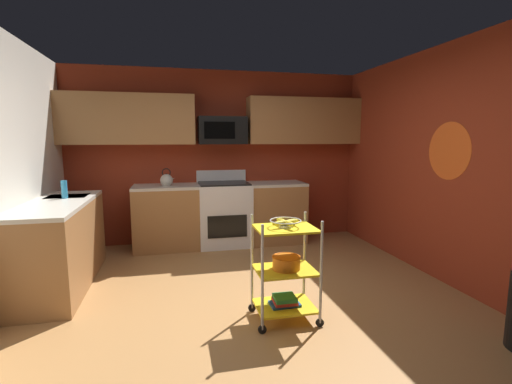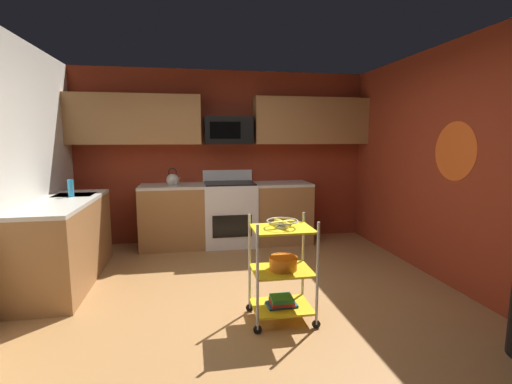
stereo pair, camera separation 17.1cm
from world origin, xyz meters
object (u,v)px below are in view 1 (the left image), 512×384
Objects in this scene: oven_range at (224,213)px; kettle at (167,180)px; microwave at (222,131)px; mixing_bowl_large at (286,262)px; rolling_cart at (285,270)px; dish_soap_bottle at (64,189)px; fruit_bowl at (286,222)px; book_stack at (285,301)px.

kettle is (-0.82, -0.00, 0.52)m from oven_range.
microwave is 2.78× the size of mixing_bowl_large.
microwave is 0.77× the size of rolling_cart.
mixing_bowl_large is 0.95× the size of kettle.
rolling_cart is 3.63× the size of mixing_bowl_large.
microwave is 2.83m from rolling_cart.
dish_soap_bottle is (-1.10, -0.92, 0.02)m from kettle.
book_stack is (-0.00, -0.00, -0.71)m from fruit_bowl.
microwave reaches higher than oven_range.
dish_soap_bottle is at bearing 144.57° from fruit_bowl.
rolling_cart is 3.45× the size of book_stack.
rolling_cart is at bearing -67.33° from kettle.
microwave is 2.64× the size of book_stack.
kettle is (-1.02, 2.43, 0.48)m from mixing_bowl_large.
rolling_cart is 2.68m from kettle.
mixing_bowl_large is 0.95× the size of book_stack.
dish_soap_bottle is at bearing 144.57° from rolling_cart.
fruit_bowl is 1.08× the size of mixing_bowl_large.
mixing_bowl_large is (0.21, -2.53, -1.18)m from microwave.
dish_soap_bottle is at bearing 144.71° from mixing_bowl_large.
kettle reaches higher than book_stack.
dish_soap_bottle is (-2.11, 1.50, 0.85)m from book_stack.
kettle is at bearing -179.73° from oven_range.
oven_range is 2.44m from mixing_bowl_large.
kettle is at bearing -172.45° from microwave.
mixing_bowl_large is at bearing -0.00° from fruit_bowl.
fruit_bowl reaches higher than mixing_bowl_large.
fruit_bowl is 0.71m from book_stack.
microwave is 2.57× the size of fruit_bowl.
rolling_cart reaches higher than fruit_bowl.
fruit_bowl is 0.36m from mixing_bowl_large.
dish_soap_bottle is at bearing -154.15° from oven_range.
book_stack is (0.19, -2.53, -1.53)m from microwave.
oven_range is 1.57× the size of microwave.
microwave is at bearing 90.26° from oven_range.
dish_soap_bottle is (-2.11, 1.50, 0.57)m from rolling_cart.
kettle is (-1.01, 2.43, 0.54)m from rolling_cart.
kettle is at bearing 112.67° from book_stack.
microwave is 2.80m from mixing_bowl_large.
dish_soap_bottle is (-1.92, -0.93, 0.54)m from oven_range.
dish_soap_bottle reaches higher than book_stack.
mixing_bowl_large is at bearing 0.00° from book_stack.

